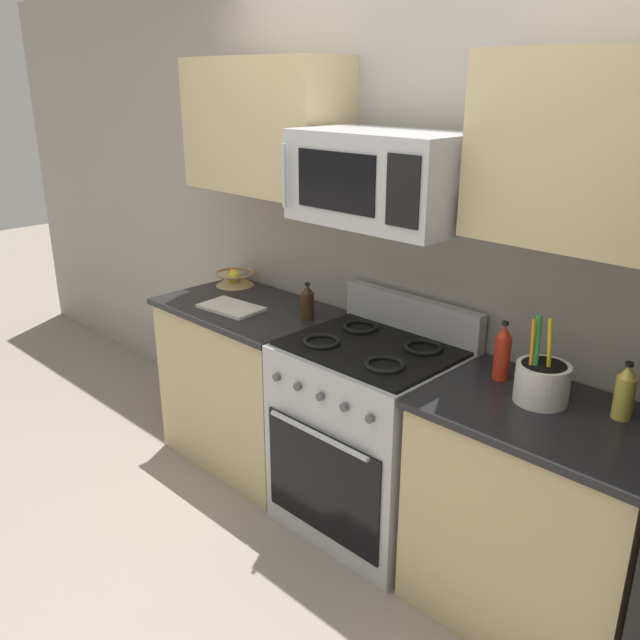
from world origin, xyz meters
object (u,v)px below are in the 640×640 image
(microwave, at_px, (381,178))
(range_oven, at_px, (369,436))
(utensil_crock, at_px, (542,381))
(bottle_oil, at_px, (625,393))
(cutting_board, at_px, (231,307))
(bottle_hot_sauce, at_px, (502,353))
(fruit_basket, at_px, (234,277))
(bottle_soy, at_px, (308,302))

(microwave, bearing_deg, range_oven, -89.96)
(microwave, relative_size, utensil_crock, 2.22)
(utensil_crock, height_order, bottle_oil, utensil_crock)
(cutting_board, height_order, bottle_oil, bottle_oil)
(utensil_crock, height_order, bottle_hot_sauce, utensil_crock)
(bottle_hot_sauce, bearing_deg, fruit_basket, 178.36)
(range_oven, height_order, utensil_crock, utensil_crock)
(microwave, distance_m, cutting_board, 1.16)
(microwave, distance_m, utensil_crock, 1.02)
(cutting_board, height_order, bottle_soy, bottle_soy)
(utensil_crock, distance_m, bottle_soy, 1.27)
(bottle_oil, height_order, bottle_soy, bottle_oil)
(range_oven, relative_size, bottle_soy, 5.85)
(utensil_crock, relative_size, bottle_soy, 1.81)
(bottle_oil, distance_m, bottle_soy, 1.53)
(microwave, xyz_separation_m, bottle_oil, (1.04, 0.11, -0.65))
(microwave, bearing_deg, bottle_hot_sauce, 10.22)
(fruit_basket, height_order, bottle_soy, bottle_soy)
(utensil_crock, bearing_deg, bottle_soy, 178.83)
(range_oven, xyz_separation_m, fruit_basket, (-1.20, 0.18, 0.48))
(cutting_board, xyz_separation_m, bottle_soy, (0.39, 0.18, 0.08))
(range_oven, xyz_separation_m, utensil_crock, (0.78, 0.05, 0.52))
(utensil_crock, bearing_deg, fruit_basket, 176.36)
(bottle_soy, xyz_separation_m, bottle_hot_sauce, (1.05, 0.05, 0.03))
(microwave, bearing_deg, bottle_oil, 6.01)
(microwave, distance_m, bottle_hot_sauce, 0.86)
(range_oven, distance_m, microwave, 1.19)
(fruit_basket, xyz_separation_m, cutting_board, (0.32, -0.28, -0.04))
(utensil_crock, xyz_separation_m, fruit_basket, (-1.97, 0.13, -0.03))
(cutting_board, bearing_deg, bottle_soy, 24.63)
(fruit_basket, xyz_separation_m, bottle_oil, (2.24, -0.04, 0.05))
(utensil_crock, xyz_separation_m, bottle_hot_sauce, (-0.21, 0.08, 0.03))
(range_oven, relative_size, utensil_crock, 3.22)
(fruit_basket, height_order, cutting_board, fruit_basket)
(utensil_crock, bearing_deg, cutting_board, -174.74)
(range_oven, relative_size, fruit_basket, 4.81)
(range_oven, height_order, bottle_oil, bottle_oil)
(microwave, bearing_deg, bottle_soy, 173.89)
(utensil_crock, relative_size, bottle_oil, 1.57)
(range_oven, relative_size, bottle_hot_sauce, 4.50)
(utensil_crock, relative_size, bottle_hot_sauce, 1.39)
(range_oven, height_order, bottle_hot_sauce, bottle_hot_sauce)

